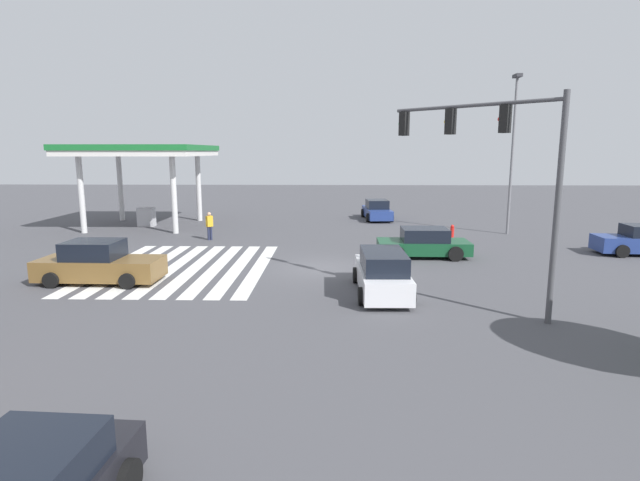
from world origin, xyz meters
name	(u,v)px	position (x,y,z in m)	size (l,w,h in m)	color
ground_plane	(320,268)	(0.00, 0.00, 0.00)	(110.88, 110.88, 0.00)	#47474C
crosswalk_markings	(185,267)	(0.00, -6.05, 0.00)	(9.93, 7.25, 0.01)	silver
traffic_signal_mast	(496,154)	(5.64, 5.64, 5.01)	(4.28, 4.28, 6.80)	#47474C
car_0	(382,273)	(3.98, 2.35, 0.77)	(4.70, 1.98, 1.62)	silver
car_2	(377,211)	(-16.10, 3.92, 0.68)	(4.69, 2.21, 1.51)	navy
car_4	(99,264)	(2.62, -8.66, 0.74)	(2.19, 4.78, 1.66)	brown
car_5	(424,243)	(-2.52, 5.01, 0.67)	(2.22, 4.43, 1.43)	#144728
gas_station_canopy	(142,154)	(-12.22, -12.28, 4.95)	(8.52, 8.52, 5.51)	silver
pedestrian	(209,225)	(-6.96, -6.60, 0.91)	(0.41, 0.41, 1.63)	#232842
street_light_pole_a	(513,142)	(-9.55, 11.50, 5.64)	(0.80, 0.36, 9.62)	slate
fire_hydrant	(452,232)	(-7.57, 7.60, 0.43)	(0.22, 0.22, 0.86)	red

